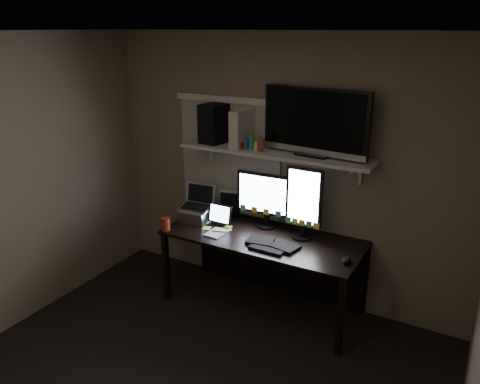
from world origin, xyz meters
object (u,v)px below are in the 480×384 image
Objects in this scene: tv at (315,122)px; keyboard at (272,244)px; mouse at (346,260)px; game_console at (242,129)px; monitor_landscape at (267,200)px; monitor_portrait at (304,203)px; desk at (268,248)px; cup at (166,224)px; tablet at (220,215)px; speaker at (214,124)px; laptop at (195,204)px.

keyboard is at bearing -112.92° from tv.
keyboard is 4.26× the size of mouse.
game_console is at bearing 162.09° from mouse.
monitor_portrait reaches higher than monitor_landscape.
desk is at bearing -7.23° from game_console.
mouse is 0.93× the size of cup.
desk is at bearing -157.04° from tv.
keyboard is at bearing -13.44° from tablet.
speaker is at bearing 68.45° from cup.
speaker is at bearing 177.81° from monitor_landscape.
desk is 16.14× the size of mouse.
game_console is (0.13, 0.18, 0.81)m from tablet.
monitor_landscape reaches higher than tablet.
laptop is 1.01× the size of game_console.
tablet is 0.84m from game_console.
speaker is (-0.80, 0.35, 0.92)m from keyboard.
monitor_landscape is at bearing 170.54° from monitor_portrait.
keyboard is 1.10m from tv.
speaker reaches higher than keyboard.
laptop is at bearing -162.21° from tv.
keyboard is 1.08m from game_console.
desk is 5.23× the size of laptop.
game_console is at bearing 165.78° from desk.
laptop is 0.80m from speaker.
monitor_portrait is 0.88m from game_console.
monitor_landscape is 0.91× the size of monitor_portrait.
laptop is 2.87× the size of cup.
mouse is (0.82, -0.24, 0.20)m from desk.
speaker is at bearing 60.37° from laptop.
monitor_portrait is 1.41× the size of keyboard.
mouse is at bearing -5.76° from tablet.
laptop is at bearing -171.34° from monitor_portrait.
monitor_landscape is at bearing 34.16° from cup.
game_console reaches higher than monitor_landscape.
tv is (0.03, 0.08, 0.70)m from monitor_portrait.
speaker reaches higher than mouse.
game_console reaches higher than laptop.
mouse is at bearing -8.95° from game_console.
laptop is at bearing -171.04° from desk.
speaker is (-0.58, 0.00, 0.66)m from monitor_landscape.
laptop reaches higher than desk.
tv is 0.70m from game_console.
mouse is 0.45× the size of tablet.
tablet is at bearing -156.53° from monitor_landscape.
monitor_landscape is at bearing -172.26° from tv.
tv is at bearing 62.49° from keyboard.
tv is (0.42, 0.01, 0.77)m from monitor_landscape.
desk is 2.69× the size of monitor_portrait.
cup is (-1.01, -0.18, 0.05)m from keyboard.
game_console is 0.31m from speaker.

